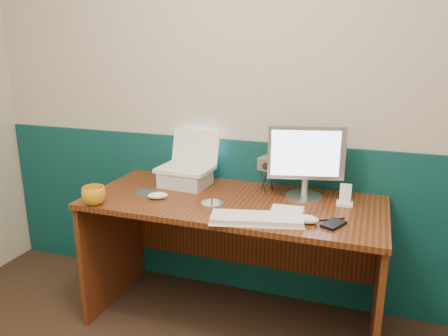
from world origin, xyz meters
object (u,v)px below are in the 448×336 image
at_px(desk, 233,262).
at_px(monitor, 306,163).
at_px(laptop, 185,150).
at_px(mug, 94,196).
at_px(keyboard, 257,219).
at_px(camcorder, 267,176).

height_order(desk, monitor, monitor).
bearing_deg(laptop, mug, -121.95).
relative_size(keyboard, mug, 3.50).
xyz_separation_m(monitor, camcorder, (-0.23, 0.06, -0.11)).
bearing_deg(camcorder, monitor, -1.37).
relative_size(laptop, camcorder, 1.70).
bearing_deg(laptop, camcorder, 11.09).
relative_size(laptop, monitor, 0.76).
bearing_deg(keyboard, monitor, 55.06).
height_order(desk, mug, mug).
distance_m(laptop, mug, 0.58).
relative_size(monitor, camcorder, 2.24).
relative_size(monitor, keyboard, 0.93).
height_order(mug, camcorder, camcorder).
bearing_deg(mug, desk, 24.49).
xyz_separation_m(desk, keyboard, (0.20, -0.25, 0.39)).
height_order(laptop, camcorder, laptop).
distance_m(desk, keyboard, 0.50).
distance_m(mug, camcorder, 0.95).
bearing_deg(camcorder, mug, -134.82).
bearing_deg(monitor, laptop, 167.27).
height_order(laptop, mug, laptop).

